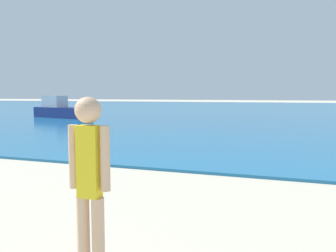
{
  "coord_description": "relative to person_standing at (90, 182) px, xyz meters",
  "views": [
    {
      "loc": [
        2.19,
        5.1,
        1.54
      ],
      "look_at": [
        0.24,
        10.86,
        0.96
      ],
      "focal_mm": 35.58,
      "sensor_mm": 36.0,
      "label": 1
    }
  ],
  "objects": [
    {
      "name": "water",
      "position": [
        -0.81,
        34.0,
        -0.83
      ],
      "size": [
        160.0,
        60.0,
        0.06
      ],
      "primitive_type": "cube",
      "color": "#1E6B9E",
      "rests_on": "ground"
    },
    {
      "name": "person_standing",
      "position": [
        0.0,
        0.0,
        0.0
      ],
      "size": [
        0.35,
        0.2,
        1.52
      ],
      "rotation": [
        0.0,
        0.0,
        3.16
      ],
      "color": "#DDAD84",
      "rests_on": "ground"
    },
    {
      "name": "boat_near",
      "position": [
        -12.11,
        16.0,
        -0.32
      ],
      "size": [
        4.32,
        2.24,
        1.4
      ],
      "rotation": [
        0.0,
        0.0,
        -0.24
      ],
      "color": "navy",
      "rests_on": "water"
    }
  ]
}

